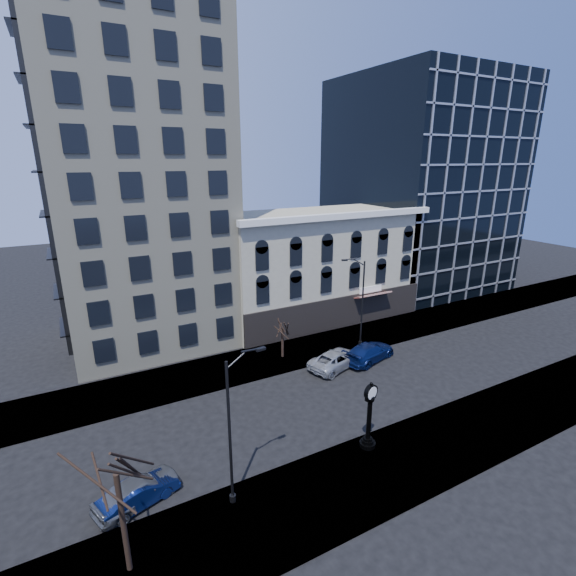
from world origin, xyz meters
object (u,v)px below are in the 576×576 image
street_lamp_near (239,388)px  car_near_a (137,491)px  car_near_b (139,493)px  street_clock (369,418)px

street_lamp_near → car_near_a: size_ratio=1.91×
street_lamp_near → car_near_b: (-5.06, 2.21, -6.04)m
car_near_a → street_lamp_near: bearing=-134.8°
street_lamp_near → car_near_a: street_lamp_near is taller
street_clock → car_near_a: bearing=158.1°
street_clock → street_lamp_near: size_ratio=0.52×
street_clock → car_near_a: 13.91m
street_clock → car_near_b: (-13.61, 2.14, -1.49)m
car_near_a → car_near_b: bearing=176.0°
car_near_a → car_near_b: 0.17m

